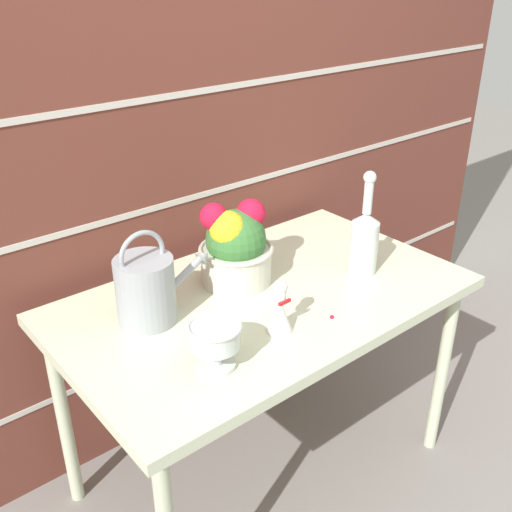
% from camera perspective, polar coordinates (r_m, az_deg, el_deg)
% --- Properties ---
extents(ground_plane, '(12.00, 12.00, 0.00)m').
position_cam_1_polar(ground_plane, '(2.32, 0.62, -19.60)').
color(ground_plane, gray).
extents(brick_wall, '(3.60, 0.08, 2.20)m').
position_cam_1_polar(brick_wall, '(2.07, -7.93, 10.24)').
color(brick_wall, brown).
rests_on(brick_wall, ground_plane).
extents(patio_table, '(1.27, 0.75, 0.74)m').
position_cam_1_polar(patio_table, '(1.89, 0.73, -5.50)').
color(patio_table, beige).
rests_on(patio_table, ground_plane).
extents(watering_can, '(0.31, 0.17, 0.28)m').
position_cam_1_polar(watering_can, '(1.71, -10.37, -3.04)').
color(watering_can, '#93999E').
rests_on(watering_can, patio_table).
extents(crystal_pedestal_bowl, '(0.14, 0.14, 0.13)m').
position_cam_1_polar(crystal_pedestal_bowl, '(1.51, -3.95, -7.90)').
color(crystal_pedestal_bowl, silver).
rests_on(crystal_pedestal_bowl, patio_table).
extents(flower_planter, '(0.24, 0.24, 0.27)m').
position_cam_1_polar(flower_planter, '(1.88, -1.98, 0.97)').
color(flower_planter, beige).
rests_on(flower_planter, patio_table).
extents(glass_decanter, '(0.09, 0.09, 0.35)m').
position_cam_1_polar(glass_decanter, '(1.97, 10.28, 1.62)').
color(glass_decanter, silver).
rests_on(glass_decanter, patio_table).
extents(figurine_vase, '(0.07, 0.07, 0.16)m').
position_cam_1_polar(figurine_vase, '(1.65, 2.29, -5.26)').
color(figurine_vase, white).
rests_on(figurine_vase, patio_table).
extents(fallen_petal, '(0.01, 0.01, 0.01)m').
position_cam_1_polar(fallen_petal, '(1.76, 7.23, -5.78)').
color(fallen_petal, red).
rests_on(fallen_petal, patio_table).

